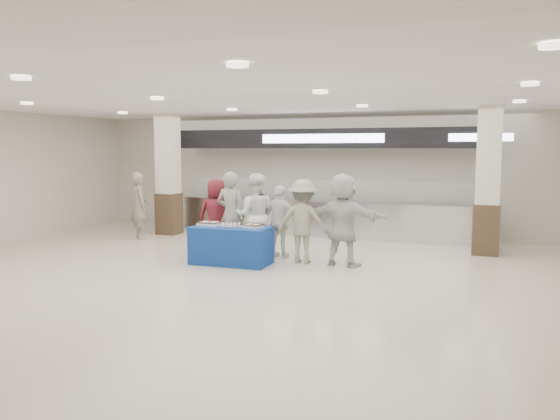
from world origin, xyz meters
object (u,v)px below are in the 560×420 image
at_px(chef_short, 280,222).
at_px(soldier_bg, 139,206).
at_px(cupcake_tray, 231,225).
at_px(civilian_maroon, 217,216).
at_px(sheet_cake_right, 252,225).
at_px(soldier_a, 231,214).
at_px(display_table, 231,245).
at_px(soldier_b, 303,221).
at_px(chef_tall, 255,216).
at_px(civilian_white, 343,220).
at_px(sheet_cake_left, 210,223).

bearing_deg(chef_short, soldier_bg, -9.12).
xyz_separation_m(cupcake_tray, civilian_maroon, (-0.77, 0.87, 0.05)).
bearing_deg(soldier_bg, sheet_cake_right, -165.29).
bearing_deg(cupcake_tray, sheet_cake_right, 6.50).
bearing_deg(soldier_a, civilian_maroon, -23.62).
distance_m(display_table, soldier_b, 1.51).
relative_size(civilian_maroon, chef_tall, 0.93).
xyz_separation_m(chef_short, soldier_b, (0.60, -0.29, 0.07)).
bearing_deg(civilian_white, soldier_b, 8.36).
height_order(chef_tall, soldier_b, chef_tall).
distance_m(chef_short, soldier_bg, 4.36).
height_order(display_table, civilian_white, civilian_white).
bearing_deg(chef_short, soldier_a, 20.52).
relative_size(cupcake_tray, chef_tall, 0.27).
bearing_deg(civilian_white, soldier_a, 8.36).
distance_m(sheet_cake_left, civilian_maroon, 0.90).
height_order(chef_tall, civilian_white, civilian_white).
height_order(display_table, civilian_maroon, civilian_maroon).
bearing_deg(sheet_cake_right, civilian_white, 19.90).
xyz_separation_m(sheet_cake_right, soldier_b, (0.85, 0.61, 0.05)).
xyz_separation_m(civilian_maroon, civilian_white, (2.89, -0.22, 0.08)).
bearing_deg(cupcake_tray, soldier_a, 115.28).
bearing_deg(civilian_maroon, chef_short, 161.55).
bearing_deg(soldier_b, sheet_cake_right, 30.15).
xyz_separation_m(sheet_cake_right, soldier_a, (-0.76, 0.61, 0.12)).
relative_size(display_table, civilian_white, 0.85).
bearing_deg(soldier_a, chef_short, -162.20).
bearing_deg(soldier_a, chef_tall, -165.10).
relative_size(civilian_maroon, soldier_bg, 0.98).
xyz_separation_m(display_table, sheet_cake_right, (0.44, 0.03, 0.42)).
height_order(soldier_a, chef_tall, soldier_a).
xyz_separation_m(soldier_b, civilian_white, (0.83, 0.00, 0.07)).
distance_m(chef_tall, soldier_b, 1.11).
bearing_deg(soldier_b, chef_short, -31.08).
relative_size(sheet_cake_left, soldier_b, 0.27).
height_order(cupcake_tray, soldier_bg, soldier_bg).
bearing_deg(civilian_maroon, sheet_cake_right, 124.54).
distance_m(display_table, soldier_bg, 4.08).
bearing_deg(chef_tall, chef_short, -178.64).
relative_size(chef_tall, soldier_bg, 1.05).
xyz_separation_m(chef_short, civilian_white, (1.44, -0.29, 0.15)).
bearing_deg(cupcake_tray, soldier_bg, 151.05).
bearing_deg(sheet_cake_right, cupcake_tray, -173.50).
distance_m(chef_short, civilian_white, 1.47).
bearing_deg(soldier_bg, civilian_maroon, -161.10).
distance_m(sheet_cake_right, chef_tall, 0.77).
height_order(sheet_cake_left, cupcake_tray, sheet_cake_left).
height_order(cupcake_tray, civilian_white, civilian_white).
relative_size(sheet_cake_right, soldier_b, 0.27).
height_order(sheet_cake_left, soldier_bg, soldier_bg).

